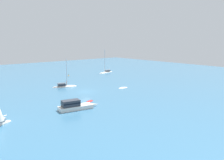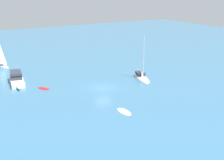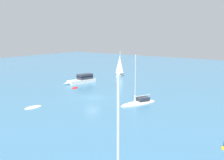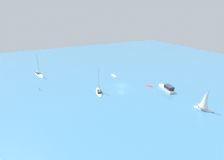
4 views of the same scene
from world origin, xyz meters
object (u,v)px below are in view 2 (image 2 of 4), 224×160
at_px(dinghy, 124,112).
at_px(motor_cruiser, 17,79).
at_px(tender, 44,89).
at_px(sloop_1, 142,78).
at_px(sloop, 1,56).

xyz_separation_m(dinghy, motor_cruiser, (-20.93, -8.85, 0.80)).
relative_size(dinghy, tender, 1.12).
xyz_separation_m(dinghy, tender, (-15.43, -5.90, 0.00)).
distance_m(sloop_1, motor_cruiser, 22.58).
height_order(sloop, motor_cruiser, sloop).
bearing_deg(dinghy, motor_cruiser, -155.41).
bearing_deg(sloop_1, motor_cruiser, -95.55).
xyz_separation_m(sloop_1, motor_cruiser, (-9.11, -20.65, 0.67)).
bearing_deg(tender, sloop, 160.69).
xyz_separation_m(dinghy, sloop_1, (-11.82, 11.80, 0.13)).
height_order(tender, motor_cruiser, motor_cruiser).
xyz_separation_m(sloop, tender, (19.30, 2.40, -2.30)).
bearing_deg(dinghy, sloop_1, 136.70).
distance_m(sloop, tender, 19.59).
relative_size(dinghy, sloop_1, 0.35).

